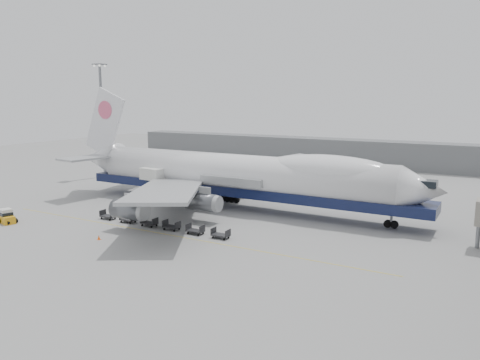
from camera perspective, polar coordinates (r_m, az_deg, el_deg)
The scene contains 14 objects.
ground at distance 67.81m, azimuth -5.57°, elevation -5.40°, with size 260.00×260.00×0.00m, color gray.
apron_line at distance 63.20m, azimuth -8.71°, elevation -6.62°, with size 60.00×0.15×0.01m, color gold.
hangar at distance 133.10m, azimuth 8.34°, elevation 3.63°, with size 110.00×8.00×7.00m, color slate.
floodlight_mast at distance 111.22m, azimuth -16.47°, elevation 7.67°, with size 2.40×2.40×25.43m.
airliner at distance 76.20m, azimuth -0.06°, elevation 0.68°, with size 67.00×55.30×19.98m.
catering_truck at distance 82.42m, azimuth -10.56°, elevation -0.34°, with size 4.76×3.52×6.00m.
baggage_tug at distance 75.97m, azimuth -26.57°, elevation -4.04°, with size 3.13×2.25×2.06m.
traffic_cone at distance 62.99m, azimuth -16.83°, elevation -6.73°, with size 0.41×0.41×0.60m.
dolly_0 at distance 72.96m, azimuth -15.77°, elevation -4.20°, with size 2.30×1.35×1.30m.
dolly_1 at distance 70.26m, azimuth -13.48°, elevation -4.64°, with size 2.30×1.35×1.30m.
dolly_2 at distance 67.67m, azimuth -11.00°, elevation -5.11°, with size 2.30×1.35×1.30m.
dolly_3 at distance 65.23m, azimuth -8.33°, elevation -5.60°, with size 2.30×1.35×1.30m.
dolly_4 at distance 62.95m, azimuth -5.46°, elevation -6.11°, with size 2.30×1.35×1.30m.
dolly_5 at distance 60.84m, azimuth -2.37°, elevation -6.65°, with size 2.30×1.35×1.30m.
Camera 1 is at (37.79, -53.39, 17.89)m, focal length 35.00 mm.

